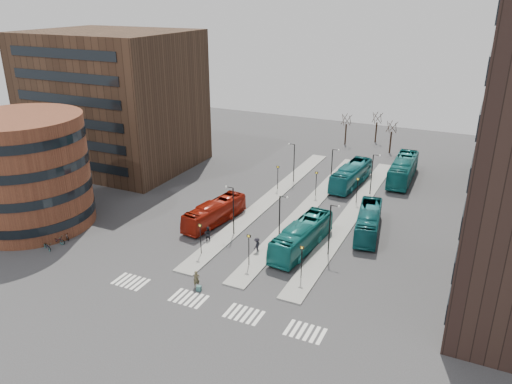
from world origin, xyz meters
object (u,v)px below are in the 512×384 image
at_px(red_bus, 215,213).
at_px(commuter_b, 270,248).
at_px(bicycle_near, 47,246).
at_px(bicycle_mid, 65,236).
at_px(traveller, 197,279).
at_px(commuter_c, 257,245).
at_px(teal_bus_c, 368,222).
at_px(teal_bus_d, 403,169).
at_px(teal_bus_b, 351,175).
at_px(bicycle_far, 57,240).
at_px(commuter_a, 208,234).
at_px(suitcase, 199,288).
at_px(teal_bus_a, 302,236).

bearing_deg(red_bus, commuter_b, -15.96).
relative_size(bicycle_near, bicycle_mid, 1.11).
distance_m(traveller, commuter_c, 9.49).
distance_m(teal_bus_c, bicycle_mid, 36.68).
distance_m(teal_bus_d, traveller, 42.32).
height_order(red_bus, commuter_b, red_bus).
distance_m(teal_bus_b, bicycle_far, 42.55).
xyz_separation_m(traveller, bicycle_near, (-19.68, -0.64, -0.44)).
bearing_deg(bicycle_far, teal_bus_b, -50.29).
relative_size(teal_bus_d, commuter_a, 7.01).
height_order(red_bus, bicycle_near, red_bus).
xyz_separation_m(suitcase, bicycle_far, (-20.23, 1.38, 0.22)).
bearing_deg(commuter_c, commuter_b, 101.99).
bearing_deg(teal_bus_a, teal_bus_d, 82.59).
bearing_deg(commuter_c, suitcase, -7.45).
bearing_deg(teal_bus_b, bicycle_near, -121.58).
bearing_deg(bicycle_far, bicycle_mid, -12.68).
bearing_deg(bicycle_near, red_bus, -24.99).
height_order(teal_bus_d, bicycle_near, teal_bus_d).
distance_m(teal_bus_a, commuter_b, 3.97).
distance_m(commuter_a, bicycle_near, 18.43).
bearing_deg(traveller, teal_bus_c, 12.36).
distance_m(commuter_b, bicycle_mid, 24.64).
height_order(red_bus, teal_bus_a, teal_bus_a).
bearing_deg(teal_bus_c, red_bus, -171.72).
xyz_separation_m(commuter_c, bicycle_mid, (-22.02, -7.11, -0.42)).
xyz_separation_m(red_bus, commuter_c, (8.16, -4.65, -0.57)).
bearing_deg(commuter_a, commuter_b, 169.58).
xyz_separation_m(suitcase, bicycle_near, (-20.23, -0.15, 0.18)).
bearing_deg(red_bus, teal_bus_a, 0.46).
bearing_deg(teal_bus_b, traveller, -95.48).
bearing_deg(commuter_a, bicycle_far, 16.48).
xyz_separation_m(red_bus, bicycle_far, (-13.87, -12.95, -0.96)).
relative_size(red_bus, bicycle_near, 6.02).
height_order(teal_bus_a, commuter_c, teal_bus_a).
xyz_separation_m(teal_bus_b, traveller, (-6.27, -34.58, -0.74)).
height_order(teal_bus_c, commuter_b, teal_bus_c).
relative_size(commuter_a, commuter_c, 1.03).
height_order(teal_bus_b, bicycle_near, teal_bus_b).
bearing_deg(red_bus, bicycle_far, -128.32).
xyz_separation_m(traveller, bicycle_far, (-19.68, 0.89, -0.40)).
height_order(teal_bus_a, commuter_b, teal_bus_a).
bearing_deg(bicycle_mid, commuter_a, -54.31).
bearing_deg(bicycle_near, commuter_c, -47.17).
relative_size(teal_bus_a, teal_bus_b, 1.00).
xyz_separation_m(teal_bus_c, commuter_a, (-16.71, -10.26, -0.59)).
distance_m(commuter_b, bicycle_near, 25.58).
bearing_deg(bicycle_near, commuter_b, -48.05).
xyz_separation_m(teal_bus_d, bicycle_near, (-32.71, -40.90, -1.34)).
distance_m(teal_bus_a, traveller, 13.79).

